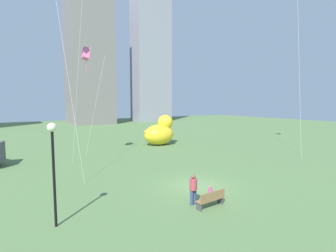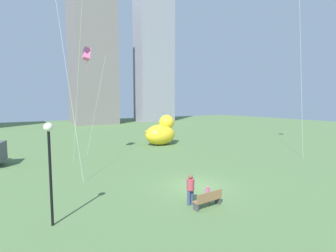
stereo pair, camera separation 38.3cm
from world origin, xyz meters
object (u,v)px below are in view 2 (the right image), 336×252
Objects in this scene: giant_inflatable_duck at (161,132)px; lamppost at (49,153)px; park_bench at (208,199)px; kite_pink at (87,54)px; person_adult at (190,188)px; person_child at (208,193)px.

lamppost is (-15.26, -16.32, 1.69)m from giant_inflatable_duck.
park_bench is 0.16× the size of kite_pink.
park_bench is 1.03× the size of person_adult.
kite_pink is at bearing 97.13° from person_adult.
person_child is at bearing 51.60° from park_bench.
giant_inflatable_duck is 13.77m from kite_pink.
park_bench is 18.14m from kite_pink.
kite_pink is (-2.79, 14.60, 9.66)m from person_child.
lamppost is at bearing -133.08° from giant_inflatable_duck.
lamppost reaches higher than person_child.
person_adult is 0.36× the size of lamppost.
person_adult is 1.76× the size of person_child.
lamppost reaches higher than person_adult.
giant_inflatable_duck reaches higher than person_adult.
kite_pink is at bearing 68.81° from lamppost.
giant_inflatable_duck is at bearing 18.55° from kite_pink.
person_child is 0.09× the size of kite_pink.
lamppost is 0.43× the size of kite_pink.
giant_inflatable_duck is at bearing 46.92° from lamppost.
person_child is 19.56m from giant_inflatable_duck.
lamppost is at bearing -111.19° from kite_pink.
person_adult is (-0.57, 0.82, 0.46)m from park_bench.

